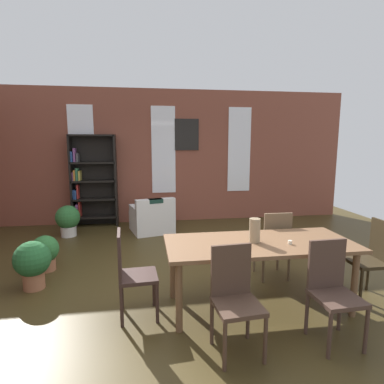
% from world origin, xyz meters
% --- Properties ---
extents(ground_plane, '(10.14, 10.14, 0.00)m').
position_xyz_m(ground_plane, '(0.00, 0.00, 0.00)').
color(ground_plane, '#3F3318').
extents(back_wall_brick, '(8.80, 0.12, 3.07)m').
position_xyz_m(back_wall_brick, '(0.00, 3.63, 1.53)').
color(back_wall_brick, brown).
rests_on(back_wall_brick, ground).
extents(window_pane_0, '(0.55, 0.02, 1.99)m').
position_xyz_m(window_pane_0, '(-1.82, 3.56, 1.69)').
color(window_pane_0, white).
extents(window_pane_1, '(0.55, 0.02, 1.99)m').
position_xyz_m(window_pane_1, '(0.00, 3.56, 1.69)').
color(window_pane_1, white).
extents(window_pane_2, '(0.55, 0.02, 1.99)m').
position_xyz_m(window_pane_2, '(1.82, 3.56, 1.69)').
color(window_pane_2, white).
extents(dining_table, '(2.09, 0.90, 0.77)m').
position_xyz_m(dining_table, '(0.82, -0.55, 0.69)').
color(dining_table, brown).
rests_on(dining_table, ground).
extents(vase_on_table, '(0.12, 0.12, 0.27)m').
position_xyz_m(vase_on_table, '(0.75, -0.55, 0.90)').
color(vase_on_table, '#998466').
rests_on(vase_on_table, dining_table).
extents(tealight_candle_0, '(0.04, 0.04, 0.04)m').
position_xyz_m(tealight_candle_0, '(1.11, -0.68, 0.79)').
color(tealight_candle_0, silver).
rests_on(tealight_candle_0, dining_table).
extents(dining_chair_near_left, '(0.43, 0.43, 0.95)m').
position_xyz_m(dining_chair_near_left, '(0.34, -1.22, 0.51)').
color(dining_chair_near_left, '#463125').
rests_on(dining_chair_near_left, ground).
extents(dining_chair_far_right, '(0.40, 0.40, 0.95)m').
position_xyz_m(dining_chair_far_right, '(1.28, 0.13, 0.51)').
color(dining_chair_far_right, brown).
rests_on(dining_chair_far_right, ground).
extents(dining_chair_head_right, '(0.40, 0.40, 0.95)m').
position_xyz_m(dining_chair_head_right, '(2.23, -0.55, 0.51)').
color(dining_chair_head_right, '#2F2515').
rests_on(dining_chair_head_right, ground).
extents(dining_chair_head_left, '(0.43, 0.43, 0.95)m').
position_xyz_m(dining_chair_head_left, '(-0.60, -0.55, 0.51)').
color(dining_chair_head_left, '#35231F').
rests_on(dining_chair_head_left, ground).
extents(dining_chair_near_right, '(0.42, 0.42, 0.95)m').
position_xyz_m(dining_chair_near_right, '(1.28, -1.22, 0.51)').
color(dining_chair_near_right, '#443027').
rests_on(dining_chair_near_right, ground).
extents(bookshelf_tall, '(0.99, 0.31, 2.04)m').
position_xyz_m(bookshelf_tall, '(-1.62, 3.39, 1.02)').
color(bookshelf_tall, black).
rests_on(bookshelf_tall, ground).
extents(armchair_white, '(0.97, 0.97, 0.75)m').
position_xyz_m(armchair_white, '(-0.31, 2.67, 0.28)').
color(armchair_white, silver).
rests_on(armchair_white, ground).
extents(potted_plant_by_shelf, '(0.47, 0.47, 0.63)m').
position_xyz_m(potted_plant_by_shelf, '(-1.98, 2.61, 0.35)').
color(potted_plant_by_shelf, silver).
rests_on(potted_plant_by_shelf, ground).
extents(potted_plant_corner, '(0.39, 0.39, 0.52)m').
position_xyz_m(potted_plant_corner, '(-1.90, 0.89, 0.29)').
color(potted_plant_corner, '#9E6042').
rests_on(potted_plant_corner, ground).
extents(potted_plant_window, '(0.45, 0.45, 0.63)m').
position_xyz_m(potted_plant_window, '(-1.88, 0.30, 0.36)').
color(potted_plant_window, '#9E6042').
rests_on(potted_plant_window, ground).
extents(framed_picture, '(0.56, 0.03, 0.72)m').
position_xyz_m(framed_picture, '(0.55, 3.55, 2.04)').
color(framed_picture, black).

